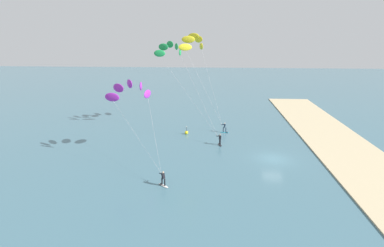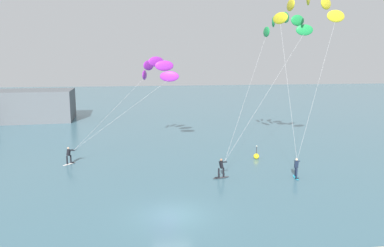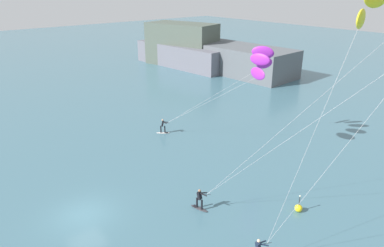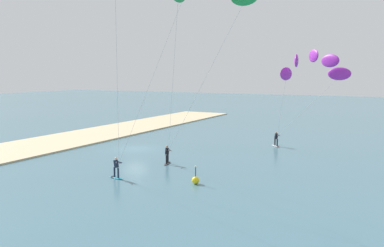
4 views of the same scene
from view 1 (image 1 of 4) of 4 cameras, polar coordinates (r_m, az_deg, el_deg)
ground_plane at (r=42.18m, az=14.69°, el=-6.29°), size 240.00×240.00×0.00m
sand_strip at (r=45.38m, az=28.12°, el=-6.01°), size 80.00×9.49×0.16m
kitesurfer_nearshore at (r=52.41m, az=0.48°, el=14.24°), size 6.48×8.40×15.91m
kitesurfer_mid_water at (r=52.00m, az=-3.72°, el=12.94°), size 11.69×11.08×14.68m
kitesurfer_far_out at (r=40.32m, az=-11.13°, el=5.60°), size 11.61×9.19×10.17m
marker_buoy at (r=50.65m, az=-1.03°, el=-1.65°), size 0.56×0.56×1.38m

